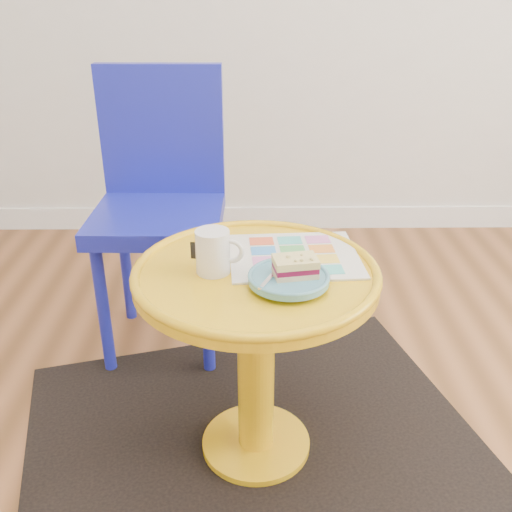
{
  "coord_description": "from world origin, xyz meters",
  "views": [
    {
      "loc": [
        -0.38,
        -0.9,
        1.23
      ],
      "look_at": [
        -0.36,
        0.36,
        0.62
      ],
      "focal_mm": 40.0,
      "sensor_mm": 36.0,
      "label": 1
    }
  ],
  "objects_px": {
    "side_table": "(256,326)",
    "mug": "(214,250)",
    "chair": "(160,193)",
    "newspaper": "(294,256)",
    "plate": "(289,279)"
  },
  "relations": [
    {
      "from": "side_table",
      "to": "newspaper",
      "type": "relative_size",
      "value": 1.84
    },
    {
      "from": "chair",
      "to": "newspaper",
      "type": "bearing_deg",
      "value": -50.96
    },
    {
      "from": "side_table",
      "to": "chair",
      "type": "distance_m",
      "value": 0.72
    },
    {
      "from": "plate",
      "to": "newspaper",
      "type": "bearing_deg",
      "value": 81.22
    },
    {
      "from": "mug",
      "to": "plate",
      "type": "height_order",
      "value": "mug"
    },
    {
      "from": "mug",
      "to": "newspaper",
      "type": "bearing_deg",
      "value": 31.56
    },
    {
      "from": "newspaper",
      "to": "mug",
      "type": "bearing_deg",
      "value": -161.65
    },
    {
      "from": "mug",
      "to": "chair",
      "type": "bearing_deg",
      "value": 119.15
    },
    {
      "from": "mug",
      "to": "plate",
      "type": "xyz_separation_m",
      "value": [
        0.18,
        -0.07,
        -0.04
      ]
    },
    {
      "from": "side_table",
      "to": "mug",
      "type": "xyz_separation_m",
      "value": [
        -0.1,
        -0.01,
        0.22
      ]
    },
    {
      "from": "newspaper",
      "to": "chair",
      "type": "bearing_deg",
      "value": 124.25
    },
    {
      "from": "newspaper",
      "to": "side_table",
      "type": "bearing_deg",
      "value": -146.42
    },
    {
      "from": "chair",
      "to": "mug",
      "type": "distance_m",
      "value": 0.67
    },
    {
      "from": "side_table",
      "to": "chair",
      "type": "height_order",
      "value": "chair"
    },
    {
      "from": "side_table",
      "to": "plate",
      "type": "distance_m",
      "value": 0.21
    }
  ]
}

